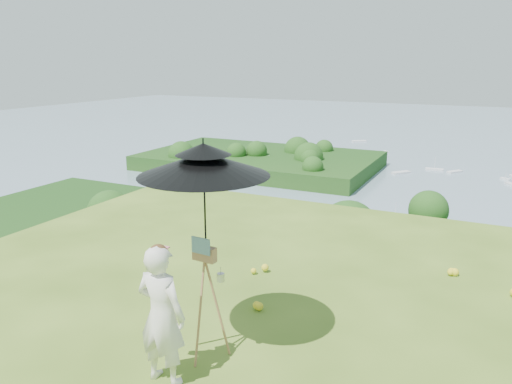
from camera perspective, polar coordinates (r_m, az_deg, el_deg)
The scene contains 10 objects.
shoreline_tier at distance 87.96m, azimuth 23.08°, elevation -12.99°, with size 170.00×28.00×8.00m, color slate.
bay_water at distance 246.56m, azimuth 25.62°, elevation 4.63°, with size 700.00×700.00×0.00m, color slate.
peninsula at distance 178.99m, azimuth 0.48°, elevation 4.40°, with size 90.00×60.00×12.00m, color #0E330F, non-canonical shape.
slope_trees at distance 42.81m, azimuth 22.40°, elevation -11.61°, with size 110.00×50.00×6.00m, color #1A4715, non-canonical shape.
harbor_town at distance 85.26m, azimuth 23.52°, elevation -9.10°, with size 110.00×22.00×5.00m, color silver, non-canonical shape.
moored_boats at distance 169.36m, azimuth 20.84°, elevation 1.21°, with size 140.00×140.00×0.70m, color silver, non-canonical shape.
painter at distance 5.22m, azimuth -10.75°, elevation -13.67°, with size 0.55×0.36×1.50m, color silver.
field_easel at distance 5.60m, azimuth -5.77°, elevation -11.90°, with size 0.54×0.54×1.42m, color #996D40, non-canonical shape.
sun_umbrella at distance 5.22m, azimuth -5.89°, elevation -0.88°, with size 1.37×1.37×1.29m, color black, non-canonical shape.
painter_cap at distance 4.93m, azimuth -11.14°, elevation -6.39°, with size 0.18×0.22×0.10m, color #E37C84, non-canonical shape.
Camera 1 is at (1.19, -3.73, 3.21)m, focal length 35.00 mm.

